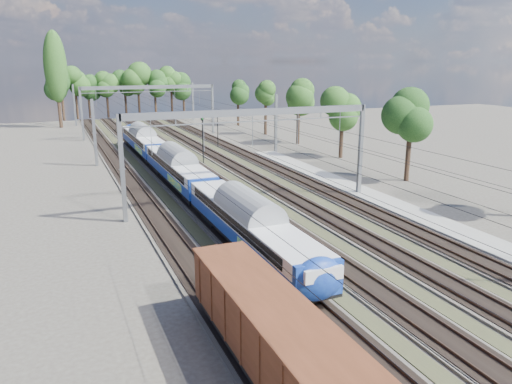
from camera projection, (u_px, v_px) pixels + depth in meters
name	position (u px, v px, depth m)	size (l,w,h in m)	color
track_bed	(205.00, 173.00, 59.45)	(21.00, 130.00, 0.34)	#47423A
platform	(431.00, 221.00, 41.52)	(3.00, 70.00, 0.30)	gray
catenary	(189.00, 114.00, 64.85)	(25.65, 130.00, 9.00)	gray
tree_belt	(162.00, 85.00, 102.44)	(39.39, 101.97, 12.30)	black
poplar	(55.00, 67.00, 98.48)	(4.40, 4.40, 19.04)	black
emu_train	(178.00, 164.00, 52.54)	(2.92, 61.83, 4.27)	black
freight_boxcar	(271.00, 333.00, 20.59)	(2.83, 13.65, 3.52)	black
worker	(144.00, 132.00, 88.23)	(0.64, 0.42, 1.76)	black
signal_near	(203.00, 133.00, 64.63)	(0.43, 0.39, 6.45)	black
signal_far	(218.00, 125.00, 77.51)	(0.38, 0.34, 5.47)	black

